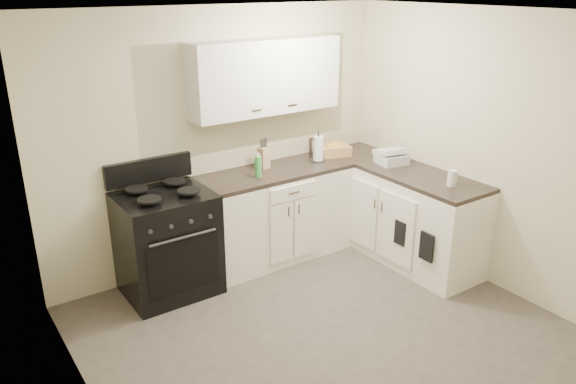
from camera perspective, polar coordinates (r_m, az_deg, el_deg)
floor at (r=4.67m, az=4.78°, el=-14.70°), size 3.60×3.60×0.00m
ceiling at (r=3.81m, az=5.94°, el=17.56°), size 3.60×3.60×0.00m
wall_back at (r=5.51m, az=-6.77°, el=5.31°), size 3.60×0.00×3.60m
wall_right at (r=5.36m, az=20.33°, el=3.70°), size 0.00×3.60×3.60m
wall_left at (r=3.32m, az=-19.60°, el=-6.61°), size 0.00×3.60×3.60m
base_cabinets_back at (r=5.73m, az=-1.26°, el=-2.40°), size 1.55×0.60×0.90m
base_cabinets_right at (r=5.91m, az=11.02°, el=-2.07°), size 0.60×1.90×0.90m
countertop_back at (r=5.56m, az=-1.30°, el=2.05°), size 1.55×0.60×0.04m
countertop_right at (r=5.74m, az=11.34°, el=2.25°), size 0.60×1.90×0.04m
upper_cabinets at (r=5.46m, az=-2.26°, el=11.65°), size 1.55×0.30×0.70m
stove at (r=5.21m, az=-12.17°, el=-5.28°), size 0.81×0.69×0.98m
knife_block at (r=5.58m, az=-2.48°, el=3.48°), size 0.11×0.11×0.22m
paper_towel at (r=5.82m, az=3.09°, el=4.43°), size 0.13×0.13×0.26m
soap_bottle at (r=5.34m, az=-3.05°, el=2.58°), size 0.08×0.08×0.20m
picture_frame at (r=6.12m, az=2.81°, el=4.79°), size 0.14×0.07×0.16m
wicker_basket at (r=6.03m, az=4.74°, el=4.21°), size 0.37×0.30×0.11m
countertop_grill at (r=5.83m, az=10.46°, el=3.34°), size 0.32×0.30×0.10m
glass_jar at (r=5.32m, az=16.34°, el=1.36°), size 0.09×0.09×0.15m
oven_mitt_near at (r=5.27m, az=13.89°, el=-5.43°), size 0.02×0.16×0.27m
oven_mitt_far at (r=5.47m, az=11.32°, el=-4.11°), size 0.02×0.14×0.24m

